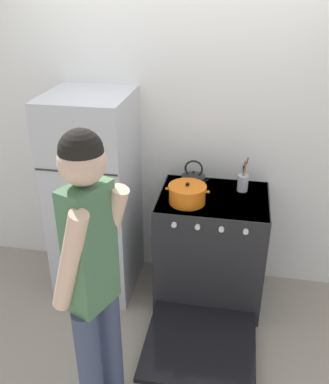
# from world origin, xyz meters

# --- Properties ---
(ground_plane) EXTENTS (14.00, 14.00, 0.00)m
(ground_plane) POSITION_xyz_m (0.00, 0.00, 0.00)
(ground_plane) COLOR gray
(wall_back) EXTENTS (10.00, 0.06, 2.55)m
(wall_back) POSITION_xyz_m (0.00, 0.03, 1.27)
(wall_back) COLOR silver
(wall_back) RESTS_ON ground_plane
(refrigerator) EXTENTS (0.59, 0.66, 1.60)m
(refrigerator) POSITION_xyz_m (-0.61, -0.32, 0.80)
(refrigerator) COLOR #B7BABF
(refrigerator) RESTS_ON ground_plane
(stove_range) EXTENTS (0.79, 1.34, 0.89)m
(stove_range) POSITION_xyz_m (0.30, -0.35, 0.44)
(stove_range) COLOR #232326
(stove_range) RESTS_ON ground_plane
(dutch_oven_pot) EXTENTS (0.31, 0.27, 0.16)m
(dutch_oven_pot) POSITION_xyz_m (0.12, -0.44, 0.96)
(dutch_oven_pot) COLOR orange
(dutch_oven_pot) RESTS_ON stove_range
(tea_kettle) EXTENTS (0.22, 0.18, 0.22)m
(tea_kettle) POSITION_xyz_m (0.14, -0.19, 0.96)
(tea_kettle) COLOR black
(tea_kettle) RESTS_ON stove_range
(utensil_jar) EXTENTS (0.08, 0.08, 0.26)m
(utensil_jar) POSITION_xyz_m (0.50, -0.18, 0.97)
(utensil_jar) COLOR #B7BABF
(utensil_jar) RESTS_ON stove_range
(person) EXTENTS (0.38, 0.43, 1.77)m
(person) POSITION_xyz_m (-0.19, -1.52, 1.01)
(person) COLOR #38425B
(person) RESTS_ON ground_plane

